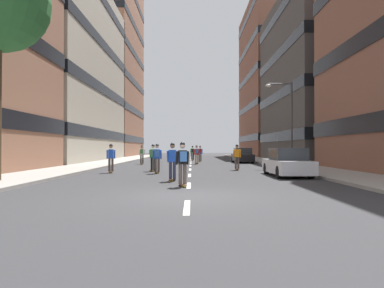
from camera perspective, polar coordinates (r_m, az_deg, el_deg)
name	(u,v)px	position (r m, az deg, el deg)	size (l,w,h in m)	color
ground_plane	(192,163)	(33.13, -0.03, -3.30)	(134.06, 134.06, 0.00)	#333335
sidewalk_left	(115,161)	(36.88, -12.98, -2.90)	(3.53, 61.44, 0.14)	#9E9991
sidewalk_right	(269,161)	(36.83, 12.97, -2.91)	(3.53, 61.44, 0.14)	#9E9991
lane_markings	(192,163)	(33.79, -0.03, -3.24)	(0.16, 52.20, 0.01)	silver
building_left_mid	(29,72)	(44.21, -25.88, 10.98)	(17.94, 23.32, 20.60)	#BCB29E
building_left_far	(87,58)	(65.24, -17.32, 13.76)	(17.94, 20.30, 35.27)	#9E6B51
building_right_mid	(355,79)	(43.92, 25.96, 9.87)	(17.94, 19.09, 18.82)	#4C4744
building_right_far	(298,81)	(64.25, 17.50, 10.16)	(17.94, 20.59, 26.90)	brown
parked_car_near	(244,156)	(34.82, 8.73, -2.01)	(1.82, 4.40, 1.52)	black
parked_car_mid	(288,163)	(18.97, 16.03, -3.16)	(1.82, 4.40, 1.52)	silver
streetlamp_right	(288,114)	(27.31, 16.00, 4.84)	(2.13, 0.30, 6.50)	#3F3F44
skater_0	(174,160)	(15.56, -3.15, -2.69)	(0.56, 0.92, 1.78)	brown
skater_1	(158,157)	(20.25, -5.75, -2.13)	(0.53, 0.90, 1.78)	brown
skater_2	(112,157)	(21.25, -13.40, -2.12)	(0.57, 0.92, 1.78)	brown
skater_3	(238,156)	(23.36, 7.84, -2.00)	(0.56, 0.92, 1.78)	brown
skater_4	(154,156)	(22.12, -6.46, -2.00)	(0.57, 0.92, 1.78)	brown
skater_5	(194,152)	(40.40, 0.28, -1.38)	(0.54, 0.91, 1.78)	brown
skater_6	(184,161)	(13.37, -1.40, -2.90)	(0.56, 0.92, 1.78)	brown
skater_7	(143,153)	(31.43, -8.31, -1.59)	(0.54, 0.91, 1.78)	brown
skater_8	(198,153)	(31.47, 1.00, -1.59)	(0.55, 0.92, 1.78)	brown
skater_9	(201,152)	(37.32, 1.58, -1.44)	(0.55, 0.91, 1.78)	brown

